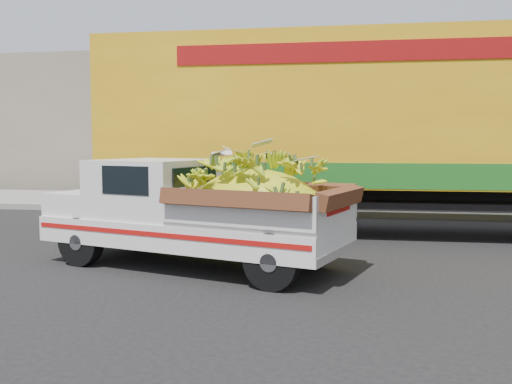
# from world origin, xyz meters

# --- Properties ---
(ground) EXTENTS (100.00, 100.00, 0.00)m
(ground) POSITION_xyz_m (0.00, 0.00, 0.00)
(ground) COLOR black
(ground) RESTS_ON ground
(curb) EXTENTS (60.00, 0.25, 0.15)m
(curb) POSITION_xyz_m (0.00, 5.96, 0.07)
(curb) COLOR gray
(curb) RESTS_ON ground
(sidewalk) EXTENTS (60.00, 4.00, 0.14)m
(sidewalk) POSITION_xyz_m (0.00, 8.06, 0.07)
(sidewalk) COLOR gray
(sidewalk) RESTS_ON ground
(building_left) EXTENTS (18.00, 6.00, 5.00)m
(building_left) POSITION_xyz_m (-8.00, 13.96, 2.50)
(building_left) COLOR gray
(building_left) RESTS_ON ground
(pickup_truck) EXTENTS (4.66, 2.76, 1.54)m
(pickup_truck) POSITION_xyz_m (-1.18, -0.13, 0.83)
(pickup_truck) COLOR black
(pickup_truck) RESTS_ON ground
(semi_trailer) EXTENTS (12.02, 2.80, 3.80)m
(semi_trailer) POSITION_xyz_m (1.74, 3.51, 2.12)
(semi_trailer) COLOR black
(semi_trailer) RESTS_ON ground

